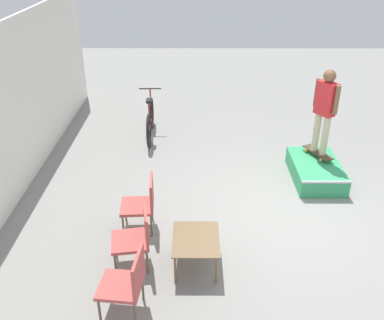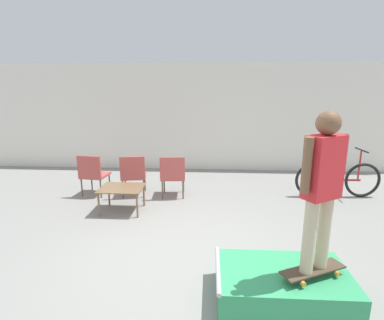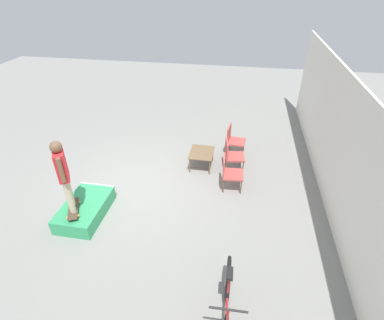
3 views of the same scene
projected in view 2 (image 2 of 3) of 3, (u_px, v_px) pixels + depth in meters
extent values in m
plane|color=gray|center=(179.00, 255.00, 4.25)|extent=(24.00, 24.00, 0.00)
cube|color=white|center=(195.00, 118.00, 8.47)|extent=(12.00, 0.06, 3.00)
cube|color=#339E60|center=(282.00, 285.00, 3.32)|extent=(1.43, 0.88, 0.35)
cylinder|color=#B7B7BC|center=(218.00, 269.00, 3.32)|extent=(0.05, 0.88, 0.05)
cube|color=#473828|center=(313.00, 270.00, 3.16)|extent=(0.75, 0.49, 0.02)
cylinder|color=gold|center=(321.00, 262.00, 3.36)|extent=(0.06, 0.05, 0.05)
cylinder|color=gold|center=(337.00, 274.00, 3.15)|extent=(0.06, 0.05, 0.05)
cylinder|color=gold|center=(288.00, 271.00, 3.19)|extent=(0.06, 0.05, 0.05)
cylinder|color=gold|center=(303.00, 284.00, 2.98)|extent=(0.06, 0.05, 0.05)
cylinder|color=#C6B793|center=(309.00, 237.00, 3.02)|extent=(0.13, 0.13, 0.80)
cylinder|color=#C6B793|center=(324.00, 232.00, 3.12)|extent=(0.13, 0.13, 0.80)
cube|color=red|center=(324.00, 167.00, 2.90)|extent=(0.43, 0.37, 0.63)
cylinder|color=brown|center=(307.00, 166.00, 2.78)|extent=(0.09, 0.09, 0.54)
cylinder|color=brown|center=(340.00, 160.00, 3.00)|extent=(0.09, 0.09, 0.54)
sphere|color=brown|center=(328.00, 123.00, 2.80)|extent=(0.23, 0.23, 0.23)
cube|color=brown|center=(122.00, 188.00, 5.67)|extent=(0.81, 0.66, 0.02)
cylinder|color=brown|center=(99.00, 205.00, 5.47)|extent=(0.04, 0.04, 0.46)
cylinder|color=brown|center=(137.00, 206.00, 5.43)|extent=(0.04, 0.04, 0.46)
cylinder|color=brown|center=(109.00, 194.00, 6.01)|extent=(0.04, 0.04, 0.46)
cylinder|color=brown|center=(144.00, 195.00, 5.97)|extent=(0.04, 0.04, 0.46)
cylinder|color=brown|center=(110.00, 183.00, 6.86)|extent=(0.03, 0.03, 0.40)
cylinder|color=brown|center=(92.00, 182.00, 6.93)|extent=(0.03, 0.03, 0.40)
cylinder|color=brown|center=(101.00, 189.00, 6.43)|extent=(0.03, 0.03, 0.40)
cylinder|color=brown|center=(82.00, 188.00, 6.51)|extent=(0.03, 0.03, 0.40)
cube|color=#B74C47|center=(95.00, 175.00, 6.63)|extent=(0.57, 0.57, 0.05)
cube|color=#B74C47|center=(89.00, 167.00, 6.34)|extent=(0.52, 0.10, 0.46)
cylinder|color=brown|center=(145.00, 182.00, 6.87)|extent=(0.03, 0.03, 0.40)
cylinder|color=brown|center=(125.00, 183.00, 6.82)|extent=(0.03, 0.03, 0.40)
cylinder|color=brown|center=(144.00, 189.00, 6.44)|extent=(0.03, 0.03, 0.40)
cylinder|color=brown|center=(123.00, 189.00, 6.40)|extent=(0.03, 0.03, 0.40)
cube|color=#B74C47|center=(134.00, 176.00, 6.58)|extent=(0.60, 0.60, 0.05)
cube|color=#B74C47|center=(132.00, 167.00, 6.29)|extent=(0.52, 0.12, 0.46)
cylinder|color=brown|center=(184.00, 183.00, 6.80)|extent=(0.03, 0.03, 0.40)
cylinder|color=brown|center=(164.00, 183.00, 6.79)|extent=(0.03, 0.03, 0.40)
cylinder|color=brown|center=(183.00, 190.00, 6.37)|extent=(0.03, 0.03, 0.40)
cylinder|color=brown|center=(162.00, 190.00, 6.37)|extent=(0.03, 0.03, 0.40)
cube|color=#B74C47|center=(173.00, 177.00, 6.53)|extent=(0.55, 0.55, 0.05)
cube|color=#B74C47|center=(172.00, 168.00, 6.23)|extent=(0.52, 0.07, 0.46)
torus|color=black|center=(363.00, 180.00, 6.44)|extent=(0.76, 0.08, 0.76)
torus|color=black|center=(313.00, 180.00, 6.47)|extent=(0.76, 0.08, 0.76)
cylinder|color=#AD2323|center=(338.00, 180.00, 6.45)|extent=(0.96, 0.07, 0.04)
cylinder|color=#AD2323|center=(330.00, 167.00, 6.39)|extent=(0.04, 0.04, 0.56)
cube|color=black|center=(332.00, 153.00, 6.32)|extent=(0.22, 0.11, 0.06)
cylinder|color=#AD2323|center=(360.00, 165.00, 6.36)|extent=(0.04, 0.04, 0.66)
cylinder|color=black|center=(362.00, 150.00, 6.29)|extent=(0.05, 0.52, 0.03)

